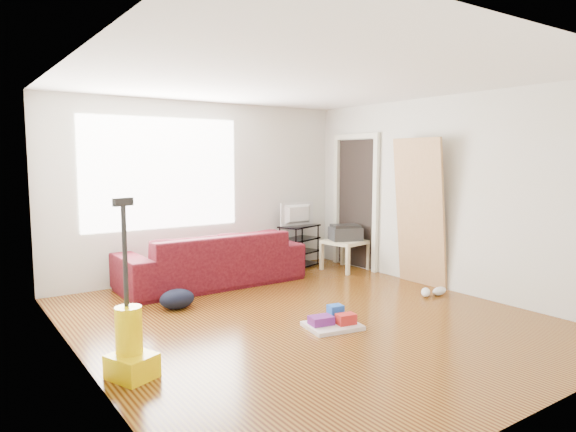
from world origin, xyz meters
TOP-DOWN VIEW (x-y plane):
  - room at (0.07, 0.15)m, footprint 4.51×5.01m
  - sofa at (-0.15, 1.95)m, footprint 2.46×0.96m
  - tv_stand at (1.51, 2.22)m, footprint 0.74×0.55m
  - tv at (1.51, 2.22)m, footprint 0.62×0.08m
  - side_table at (1.95, 1.62)m, footprint 0.65×0.65m
  - printer at (1.95, 1.62)m, footprint 0.55×0.49m
  - bucket at (0.29, 1.77)m, footprint 0.32×0.32m
  - toilet_paper at (0.32, 1.74)m, footprint 0.13×0.13m
  - cleaning_tray at (0.06, -0.36)m, footprint 0.59×0.51m
  - backpack at (-0.98, 1.15)m, footprint 0.43×0.36m
  - sneakers at (1.85, -0.14)m, footprint 0.45×0.25m
  - vacuum at (-2.00, -0.38)m, footprint 0.40×0.42m
  - door_panel at (2.13, 0.34)m, footprint 0.25×0.79m

SIDE VIEW (x-z plane):
  - sofa at x=-0.15m, z-range -0.36..0.36m
  - bucket at x=0.29m, z-range -0.15..0.15m
  - backpack at x=-0.98m, z-range -0.11..0.11m
  - door_panel at x=2.13m, z-range -0.99..0.99m
  - sneakers at x=1.85m, z-range 0.00..0.10m
  - cleaning_tray at x=0.06m, z-range -0.04..0.15m
  - toilet_paper at x=0.32m, z-range 0.15..0.28m
  - vacuum at x=-2.00m, z-range -0.44..0.96m
  - tv_stand at x=1.51m, z-range 0.01..0.66m
  - side_table at x=1.95m, z-range 0.16..0.62m
  - printer at x=1.95m, z-range 0.46..0.70m
  - tv at x=1.51m, z-range 0.66..1.01m
  - room at x=0.07m, z-range 0.00..2.51m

